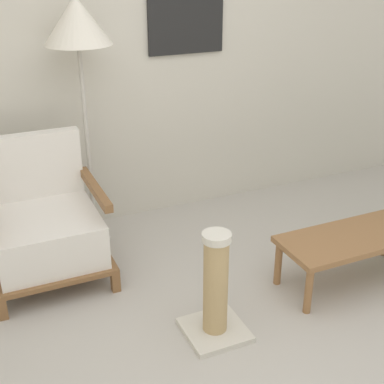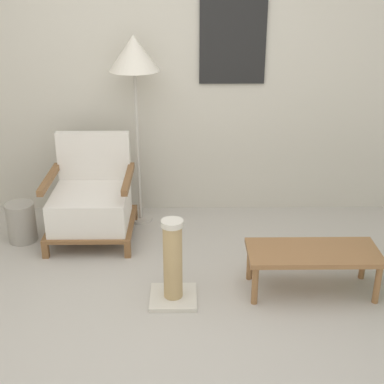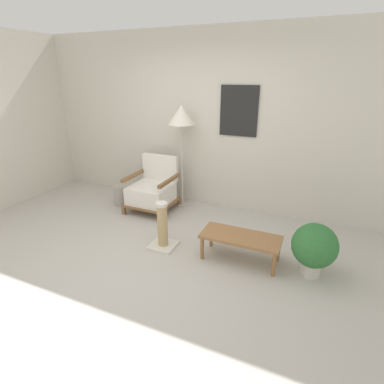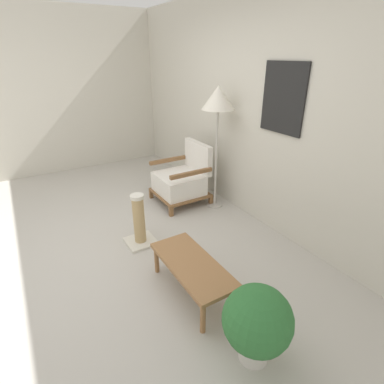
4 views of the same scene
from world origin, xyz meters
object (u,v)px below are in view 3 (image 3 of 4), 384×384
Objects in this scene: coffee_table at (241,239)px; potted_plant at (314,247)px; floor_lamp at (181,118)px; scratching_post at (163,229)px; armchair at (153,190)px; vase at (121,195)px.

potted_plant reaches higher than coffee_table.
coffee_table is 0.79m from potted_plant.
scratching_post is (0.32, -1.26, -1.19)m from floor_lamp.
vase is (-0.58, -0.06, -0.16)m from armchair.
scratching_post is at bearing -175.61° from potted_plant.
scratching_post is (-1.75, -0.13, -0.10)m from potted_plant.
armchair is 2.54× the size of vase.
floor_lamp reaches higher than potted_plant.
floor_lamp is 4.91× the size of vase.
floor_lamp reaches higher than coffee_table.
potted_plant and scratching_post have the same top height.
armchair is 2.58m from potted_plant.
floor_lamp is 1.79× the size of coffee_table.
floor_lamp is at bearing 21.49° from vase.
potted_plant is (2.45, -0.80, 0.02)m from armchair.
armchair reaches higher than coffee_table.
coffee_table is (1.29, -1.16, -1.16)m from floor_lamp.
floor_lamp is 1.76m from scratching_post.
potted_plant is at bearing 2.33° from coffee_table.
vase is (-2.25, 0.78, -0.11)m from coffee_table.
armchair is 0.93× the size of coffee_table.
coffee_table is at bearing -26.65° from armchair.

